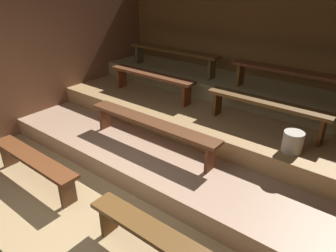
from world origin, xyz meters
The scene contains 14 objects.
ground centered at (0.00, 2.24, -0.04)m, with size 6.31×5.27×0.08m, color #A3865C.
wall_back centered at (0.00, 4.50, 1.35)m, with size 6.31×0.06×2.69m, color brown.
wall_left centered at (-2.79, 2.24, 1.35)m, with size 0.06×5.27×2.69m, color brown.
platform_lower centered at (0.00, 2.81, 0.15)m, with size 5.51×3.33×0.29m, color tan.
platform_middle centered at (0.00, 3.36, 0.44)m, with size 5.51×2.22×0.29m, color #A37D4F.
platform_upper centered at (0.00, 3.94, 0.73)m, with size 5.51×1.07×0.29m, color #999168.
bench_floor_left centered at (-1.13, 0.51, 0.35)m, with size 1.73×0.27×0.43m.
bench_floor_right centered at (1.13, 0.51, 0.35)m, with size 1.73×0.27×0.43m.
bench_lower_center centered at (-0.19, 1.92, 0.66)m, with size 2.31×0.27×0.43m.
bench_middle_left centered at (-1.11, 3.00, 0.94)m, with size 1.84×0.27×0.43m.
bench_middle_right centered at (1.11, 3.00, 0.94)m, with size 1.84×0.27×0.43m.
bench_upper_left centered at (-1.21, 3.78, 1.24)m, with size 2.08×0.27×0.43m.
bench_upper_right centered at (1.21, 3.78, 1.24)m, with size 2.08×0.27×0.43m.
pail_middle centered at (1.67, 2.57, 0.73)m, with size 0.26×0.26×0.28m, color #B2A899.
Camera 1 is at (2.56, -1.17, 2.68)m, focal length 33.14 mm.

